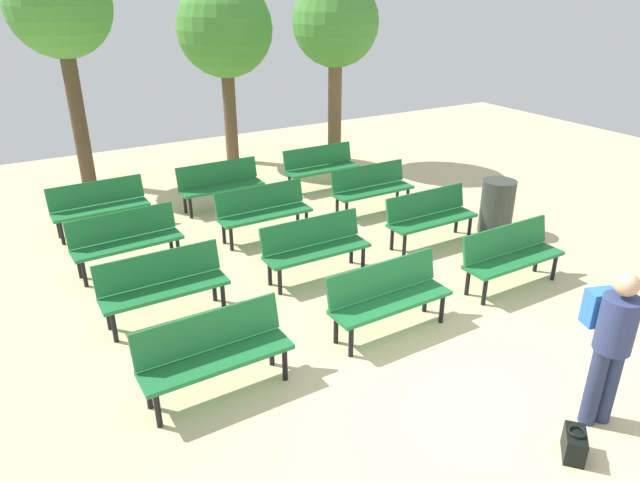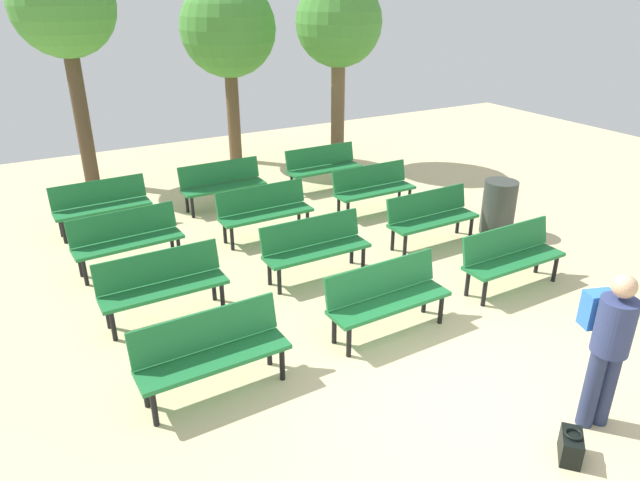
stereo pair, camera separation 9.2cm
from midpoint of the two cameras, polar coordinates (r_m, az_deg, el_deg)
The scene contains 19 objects.
ground_plane at distance 6.42m, azimuth 15.01°, elevation -15.03°, with size 24.00×24.00×0.00m, color beige.
bench_r0_c0 at distance 6.15m, azimuth -10.95°, elevation -10.67°, with size 1.61×0.51×0.87m.
bench_r0_c1 at distance 7.07m, azimuth 6.42°, elevation -5.35°, with size 1.61×0.51×0.87m.
bench_r0_c2 at distance 8.49m, azimuth 18.20°, elevation -1.22°, with size 1.60×0.49×0.87m.
bench_r1_c0 at distance 7.56m, azimuth -15.74°, elevation -4.10°, with size 1.60×0.50×0.87m.
bench_r1_c1 at distance 8.32m, azimuth -0.84°, elevation -0.44°, with size 1.60×0.49×0.87m.
bench_r1_c2 at distance 9.58m, azimuth 10.65°, elevation 2.56°, with size 1.60×0.50×0.87m.
bench_r2_c0 at distance 9.04m, azimuth -19.08°, elevation 0.24°, with size 1.62×0.57×0.87m.
bench_r2_c1 at distance 9.70m, azimuth -5.94°, elevation 3.14°, with size 1.60×0.49×0.87m.
bench_r2_c2 at distance 10.82m, azimuth 4.89°, elevation 5.44°, with size 1.60×0.49×0.87m.
bench_r3_c0 at distance 10.60m, azimuth -21.38°, elevation 3.41°, with size 1.61×0.53×0.87m.
bench_r3_c1 at distance 11.14m, azimuth -10.14°, elevation 5.70°, with size 1.60×0.50×0.87m.
bench_r3_c2 at distance 12.08m, azimuth -0.15°, elevation 7.54°, with size 1.60×0.49×0.87m.
tree_0 at distance 12.83m, azimuth -24.77°, elevation 20.25°, with size 2.00×2.00×4.61m.
tree_1 at distance 13.43m, azimuth 1.36°, elevation 20.64°, with size 1.91×1.91×4.15m.
tree_2 at distance 13.81m, azimuth -9.68°, elevation 19.98°, with size 2.15×2.15×4.14m.
visitor_with_backpack at distance 6.06m, azimuth 26.59°, elevation -8.81°, with size 0.46×0.59×1.65m.
handbag at distance 6.00m, azimuth 23.61°, elevation -18.10°, with size 0.36×0.35×0.29m.
trash_bin at distance 10.32m, azimuth 16.99°, elevation 3.27°, with size 0.57×0.57×0.93m, color #383D38.
Camera 1 is at (-3.84, -3.29, 3.98)m, focal length 32.08 mm.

